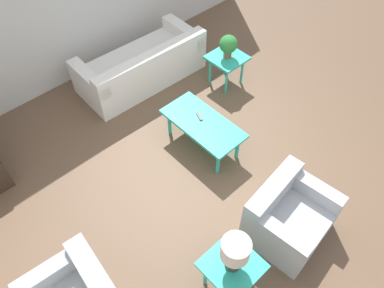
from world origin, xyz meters
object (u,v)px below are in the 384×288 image
Objects in this scene: table_lamp at (235,252)px; potted_plant at (228,45)px; side_table_plant at (227,61)px; coffee_table at (203,125)px; side_table_lamp at (232,268)px; sofa at (142,67)px; armchair at (288,217)px.

potted_plant is at bearing -45.56° from table_lamp.
coffee_table is at bearing 120.35° from side_table_plant.
coffee_table is 2.16× the size of side_table_lamp.
side_table_lamp is (-3.33, 1.44, 0.17)m from sofa.
sofa is at bearing -23.41° from side_table_lamp.
potted_plant is at bearing 136.35° from sofa.
table_lamp is at bearing 144.32° from coffee_table.
side_table_lamp is (-0.00, 0.96, 0.14)m from armchair.
armchair reaches higher than sofa.
side_table_plant is 1.44× the size of potted_plant.
armchair is 2.62× the size of potted_plant.
table_lamp reaches higher than coffee_table.
coffee_table is (-1.69, 0.27, 0.14)m from sofa.
side_table_lamp is at bearing 134.44° from side_table_plant.
table_lamp is at bearing 174.13° from armchair.
coffee_table is 2.16× the size of side_table_plant.
table_lamp is (-2.35, 2.40, 0.08)m from potted_plant.
potted_plant is at bearing -59.65° from coffee_table.
potted_plant is (-0.98, -0.96, 0.47)m from sofa.
sofa is at bearing 75.73° from armchair.
sofa is 4.41× the size of table_lamp.
armchair is 0.84× the size of coffee_table.
sofa is 1.38m from side_table_plant.
sofa is at bearing -8.98° from coffee_table.
side_table_plant is at bearing -59.65° from coffee_table.
side_table_lamp is (-2.35, 2.40, 0.00)m from side_table_plant.
side_table_plant and side_table_lamp have the same top height.
armchair is 1.81× the size of side_table_lamp.
potted_plant is 0.80× the size of table_lamp.
coffee_table is at bearing -35.68° from table_lamp.
side_table_plant is at bearing -45.00° from potted_plant.
table_lamp is (-3.33, 1.44, 0.55)m from sofa.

